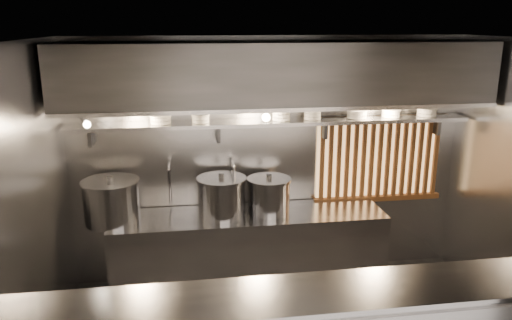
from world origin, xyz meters
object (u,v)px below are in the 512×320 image
object	(u,v)px
heat_lamp	(84,118)
stock_pot_right	(269,195)
stock_pot_mid	(222,197)
stock_pot_left	(111,201)
pendant_bulb	(266,117)

from	to	relation	value
heat_lamp	stock_pot_right	world-z (taller)	heat_lamp
heat_lamp	stock_pot_right	size ratio (longest dim) A/B	0.59
heat_lamp	stock_pot_mid	xyz separation A→B (m)	(1.30, 0.28, -0.95)
stock_pot_left	stock_pot_right	size ratio (longest dim) A/B	1.13
pendant_bulb	stock_pot_right	bearing A→B (deg)	-49.21
stock_pot_mid	pendant_bulb	bearing A→B (deg)	7.90
heat_lamp	stock_pot_mid	bearing A→B (deg)	12.16
pendant_bulb	stock_pot_mid	xyz separation A→B (m)	(-0.49, -0.07, -0.84)
heat_lamp	stock_pot_left	world-z (taller)	heat_lamp
stock_pot_right	pendant_bulb	bearing A→B (deg)	130.79
pendant_bulb	stock_pot_mid	bearing A→B (deg)	-172.10
heat_lamp	stock_pot_left	bearing A→B (deg)	61.82
stock_pot_mid	stock_pot_right	xyz separation A→B (m)	(0.52, 0.03, -0.02)
pendant_bulb	stock_pot_right	world-z (taller)	pendant_bulb
pendant_bulb	stock_pot_left	distance (m)	1.85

